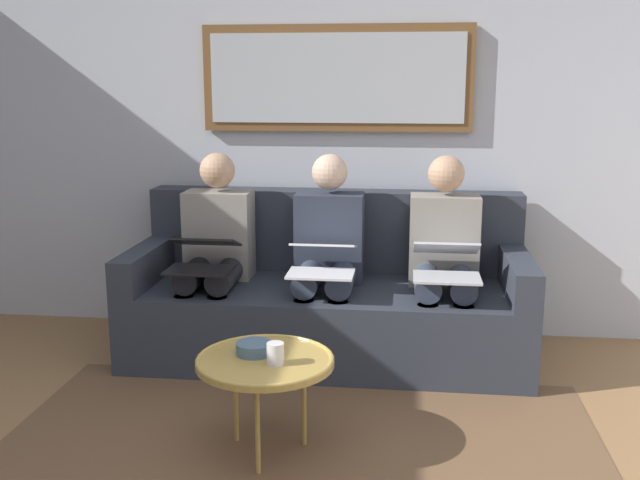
% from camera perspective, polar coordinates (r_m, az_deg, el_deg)
% --- Properties ---
extents(wall_rear, '(6.00, 0.12, 2.60)m').
position_cam_1_polar(wall_rear, '(4.51, 1.39, 9.28)').
color(wall_rear, '#B7BCC6').
rests_on(wall_rear, ground_plane).
extents(area_rug, '(2.60, 1.80, 0.01)m').
position_cam_1_polar(area_rug, '(3.16, -1.93, -16.70)').
color(area_rug, brown).
rests_on(area_rug, ground_plane).
extents(couch, '(2.20, 0.90, 0.90)m').
position_cam_1_polar(couch, '(4.20, 0.69, -4.65)').
color(couch, '#2D333D').
rests_on(couch, ground_plane).
extents(framed_mirror, '(1.60, 0.05, 0.62)m').
position_cam_1_polar(framed_mirror, '(4.41, 1.29, 12.47)').
color(framed_mirror, brown).
extents(coffee_table, '(0.57, 0.57, 0.43)m').
position_cam_1_polar(coffee_table, '(3.05, -4.29, -9.46)').
color(coffee_table, tan).
rests_on(coffee_table, ground_plane).
extents(cup, '(0.07, 0.07, 0.09)m').
position_cam_1_polar(cup, '(2.98, -3.49, -8.82)').
color(cup, silver).
rests_on(cup, coffee_table).
extents(bowl, '(0.15, 0.15, 0.05)m').
position_cam_1_polar(bowl, '(3.10, -5.14, -8.38)').
color(bowl, slate).
rests_on(bowl, coffee_table).
extents(person_left, '(0.38, 0.58, 1.14)m').
position_cam_1_polar(person_left, '(4.04, 9.65, -1.15)').
color(person_left, gray).
rests_on(person_left, couch).
extents(laptop_silver, '(0.34, 0.40, 0.17)m').
position_cam_1_polar(laptop_silver, '(3.82, 9.81, -1.60)').
color(laptop_silver, silver).
extents(person_middle, '(0.38, 0.58, 1.14)m').
position_cam_1_polar(person_middle, '(4.06, 0.59, -0.91)').
color(person_middle, '#2D3342').
rests_on(person_middle, couch).
extents(laptop_white, '(0.34, 0.37, 0.16)m').
position_cam_1_polar(laptop_white, '(3.82, 0.19, -1.38)').
color(laptop_white, white).
extents(person_right, '(0.38, 0.58, 1.14)m').
position_cam_1_polar(person_right, '(4.18, -8.17, -0.66)').
color(person_right, gray).
rests_on(person_right, couch).
extents(laptop_black, '(0.34, 0.38, 0.17)m').
position_cam_1_polar(laptop_black, '(3.95, -9.05, -1.09)').
color(laptop_black, black).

